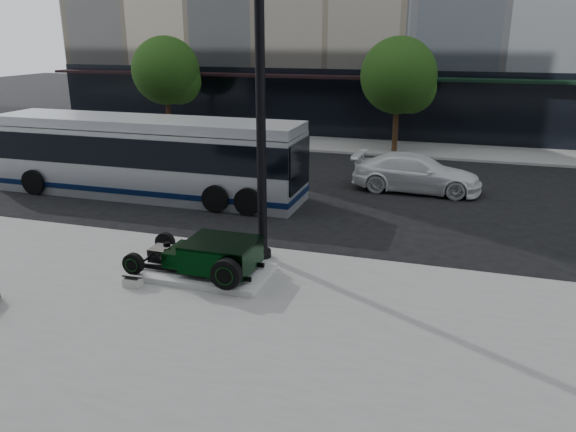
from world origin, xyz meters
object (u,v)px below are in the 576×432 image
(hot_rod, at_px, (213,255))
(lamppost, at_px, (261,117))
(white_sedan, at_px, (416,173))
(transit_bus, at_px, (147,156))

(hot_rod, distance_m, lamppost, 3.65)
(white_sedan, bearing_deg, hot_rod, 159.80)
(transit_bus, height_order, white_sedan, transit_bus)
(lamppost, distance_m, white_sedan, 9.69)
(transit_bus, distance_m, white_sedan, 10.40)
(lamppost, bearing_deg, transit_bus, 142.33)
(lamppost, bearing_deg, hot_rod, -114.82)
(hot_rod, xyz_separation_m, transit_bus, (-5.71, 6.54, 0.79))
(transit_bus, xyz_separation_m, white_sedan, (9.73, 3.57, -0.77))
(transit_bus, bearing_deg, hot_rod, -48.90)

